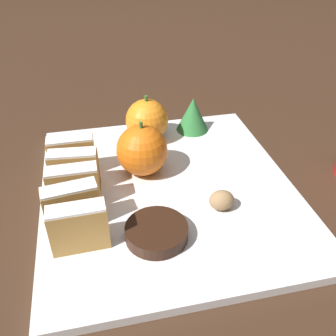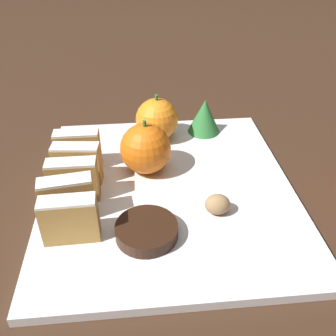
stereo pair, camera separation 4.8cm
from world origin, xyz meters
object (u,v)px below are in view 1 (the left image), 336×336
(walnut, at_px, (222,200))
(chocolate_cookie, at_px, (157,232))
(orange_near, at_px, (142,150))
(orange_far, at_px, (147,120))

(walnut, distance_m, chocolate_cookie, 0.09)
(orange_near, distance_m, chocolate_cookie, 0.13)
(orange_near, xyz_separation_m, walnut, (0.08, -0.10, -0.02))
(orange_far, xyz_separation_m, walnut, (0.06, -0.19, -0.02))
(orange_near, xyz_separation_m, orange_far, (0.02, 0.09, -0.00))
(orange_far, xyz_separation_m, chocolate_cookie, (-0.03, -0.22, -0.03))
(orange_far, height_order, chocolate_cookie, orange_far)
(orange_near, bearing_deg, orange_far, 75.95)
(orange_far, distance_m, walnut, 0.20)
(orange_far, relative_size, chocolate_cookie, 1.04)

